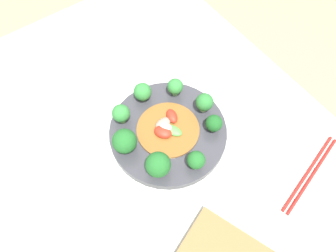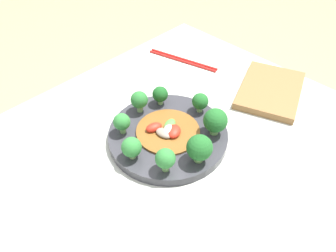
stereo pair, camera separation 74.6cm
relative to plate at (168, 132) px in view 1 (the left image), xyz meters
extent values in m
plane|color=#9E8460|center=(-0.04, -0.03, -0.74)|extent=(8.00, 8.00, 0.00)
cube|color=#B7BCAD|center=(-0.04, -0.03, -0.38)|extent=(1.03, 0.83, 0.73)
cylinder|color=#333338|center=(0.00, 0.00, 0.00)|extent=(0.29, 0.29, 0.02)
cylinder|color=#89B76B|center=(0.01, 0.11, 0.02)|extent=(0.02, 0.02, 0.02)
sphere|color=#286B2D|center=(0.01, 0.11, 0.05)|extent=(0.04, 0.04, 0.04)
cylinder|color=#89B76B|center=(0.06, 0.09, 0.02)|extent=(0.01, 0.01, 0.01)
sphere|color=#19511E|center=(0.06, 0.09, 0.04)|extent=(0.04, 0.04, 0.04)
cylinder|color=#70A356|center=(0.08, -0.08, 0.02)|extent=(0.02, 0.02, 0.02)
sphere|color=#1E5B23|center=(0.08, -0.08, 0.05)|extent=(0.06, 0.06, 0.06)
cylinder|color=#70A356|center=(-0.08, 0.08, 0.02)|extent=(0.01, 0.01, 0.02)
sphere|color=#2D7533|center=(-0.08, 0.08, 0.05)|extent=(0.04, 0.04, 0.04)
cylinder|color=#70A356|center=(-0.09, -0.08, 0.02)|extent=(0.02, 0.02, 0.02)
sphere|color=#2D7533|center=(-0.09, -0.08, 0.05)|extent=(0.04, 0.04, 0.04)
cylinder|color=#89B76B|center=(-0.11, 0.00, 0.02)|extent=(0.02, 0.02, 0.01)
sphere|color=#2D7533|center=(-0.11, 0.00, 0.04)|extent=(0.05, 0.05, 0.05)
cylinder|color=#89B76B|center=(0.11, 0.00, 0.02)|extent=(0.01, 0.01, 0.01)
sphere|color=#1E5B23|center=(0.11, 0.00, 0.04)|extent=(0.04, 0.04, 0.04)
cylinder|color=#7AAD5B|center=(-0.02, -0.11, 0.02)|extent=(0.02, 0.02, 0.02)
sphere|color=#1E5B23|center=(-0.02, -0.11, 0.05)|extent=(0.06, 0.06, 0.06)
cylinder|color=brown|center=(0.00, 0.00, 0.01)|extent=(0.15, 0.15, 0.01)
ellipsoid|color=red|center=(-0.02, 0.03, 0.02)|extent=(0.05, 0.03, 0.02)
ellipsoid|color=beige|center=(0.00, -0.01, 0.02)|extent=(0.04, 0.05, 0.02)
ellipsoid|color=gray|center=(-0.02, 0.00, 0.02)|extent=(0.03, 0.05, 0.01)
ellipsoid|color=#4C933D|center=(0.01, 0.01, 0.02)|extent=(0.05, 0.04, 0.01)
ellipsoid|color=red|center=(0.00, -0.02, 0.02)|extent=(0.06, 0.05, 0.02)
cylinder|color=red|center=(0.28, 0.21, -0.01)|extent=(0.07, 0.23, 0.01)
cylinder|color=red|center=(0.29, 0.21, -0.01)|extent=(0.07, 0.23, 0.01)
camera|label=1|loc=(0.31, -0.22, 0.72)|focal=35.00mm
camera|label=2|loc=(-0.40, -0.39, 0.57)|focal=35.00mm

